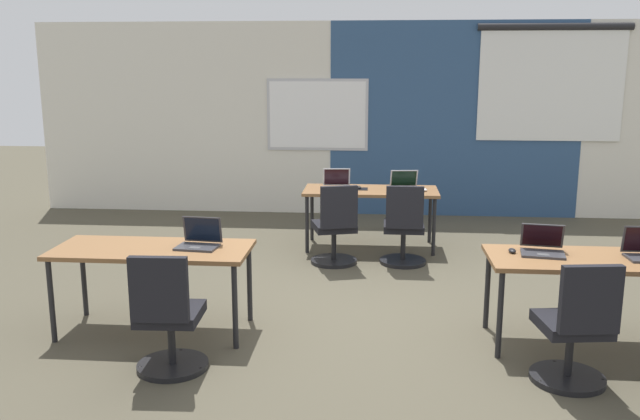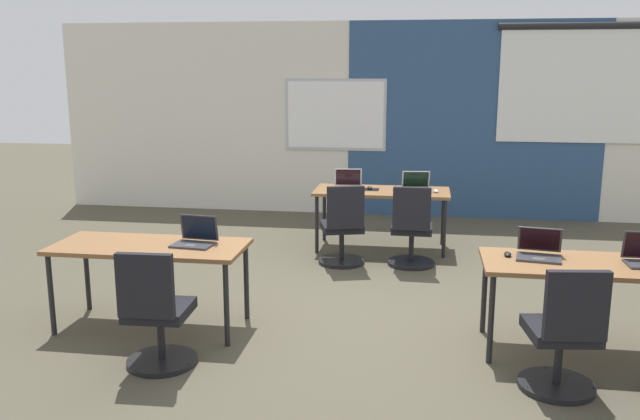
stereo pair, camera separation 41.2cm
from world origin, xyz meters
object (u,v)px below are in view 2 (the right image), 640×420
mouse_far_left (370,188)px  chair_far_left (343,232)px  desk_far_center (382,195)px  laptop_far_right (417,187)px  laptop_near_right_inner (539,251)px  desk_near_right (590,271)px  chair_near_right_inner (564,341)px  mouse_near_right_inner (508,254)px  mouse_far_right (436,191)px  chair_far_right (412,233)px  laptop_near_left_inner (195,239)px  laptop_far_left (348,185)px  desk_near_left (150,251)px  chair_near_left_inner (156,319)px

mouse_far_left → chair_far_left: chair_far_left is taller
desk_far_center → laptop_far_right: laptop_far_right is taller
mouse_far_left → laptop_near_right_inner: bearing=-60.6°
desk_near_right → desk_far_center: 3.30m
chair_near_right_inner → laptop_near_right_inner: bearing=-93.6°
desk_near_right → mouse_near_right_inner: (-0.60, 0.09, 0.08)m
laptop_far_right → mouse_far_right: bearing=-23.9°
chair_far_right → mouse_far_left: size_ratio=8.17×
laptop_near_right_inner → laptop_far_right: (-0.98, 2.71, 0.00)m
chair_far_left → mouse_far_right: bearing=-161.6°
laptop_near_left_inner → chair_far_left: laptop_near_left_inner is taller
laptop_near_left_inner → laptop_far_left: size_ratio=1.00×
desk_near_left → laptop_far_right: bearing=52.5°
desk_near_left → laptop_near_left_inner: 0.40m
laptop_far_right → laptop_far_left: laptop_far_left is taller
chair_near_left_inner → laptop_near_left_inner: bearing=-94.0°
desk_far_center → laptop_far_left: 0.43m
mouse_far_right → chair_near_left_inner: bearing=-120.1°
mouse_far_right → chair_near_left_inner: (-2.03, -3.50, -0.36)m
desk_near_right → laptop_near_right_inner: laptop_near_right_inner is taller
chair_far_left → desk_near_left: bearing=39.9°
desk_near_left → mouse_far_left: mouse_far_left is taller
laptop_near_right_inner → chair_far_left: bearing=141.1°
laptop_near_left_inner → mouse_near_right_inner: bearing=6.9°
mouse_far_left → chair_near_left_inner: bearing=-109.3°
laptop_near_left_inner → chair_far_left: 2.26m
desk_near_left → laptop_near_right_inner: bearing=1.7°
desk_near_left → mouse_far_left: size_ratio=14.21×
desk_far_center → mouse_far_right: bearing=-5.2°
desk_near_left → mouse_far_right: 3.64m
desk_near_left → chair_near_right_inner: bearing=-12.7°
chair_near_right_inner → chair_far_right: bearing=-76.8°
desk_far_center → chair_far_right: (0.38, -0.70, -0.28)m
laptop_far_right → laptop_far_left: 0.82m
desk_far_center → chair_near_left_inner: (-1.40, -3.56, -0.28)m
chair_near_left_inner → laptop_far_left: (0.99, 3.60, 0.39)m
mouse_near_right_inner → chair_far_right: bearing=111.2°
desk_near_right → mouse_far_right: size_ratio=14.47×
desk_near_left → chair_near_right_inner: (3.19, -0.72, -0.28)m
desk_far_center → laptop_near_left_inner: (-1.37, -2.74, 0.11)m
laptop_near_right_inner → chair_near_right_inner: bearing=-77.1°
laptop_far_left → chair_far_left: bearing=-93.7°
mouse_near_right_inner → mouse_far_left: size_ratio=0.89×
chair_near_right_inner → mouse_far_right: size_ratio=8.32×
chair_near_right_inner → desk_near_right: bearing=-120.8°
chair_far_left → laptop_near_left_inner: bearing=47.2°
desk_far_center → mouse_far_right: size_ratio=14.47×
mouse_far_left → mouse_far_right: bearing=-5.2°
laptop_near_right_inner → chair_near_left_inner: 2.94m
desk_near_right → chair_near_left_inner: (-3.15, -0.76, -0.28)m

